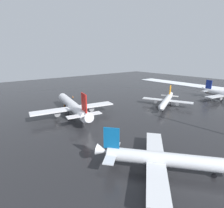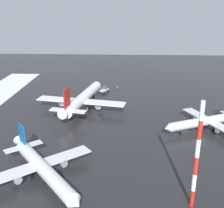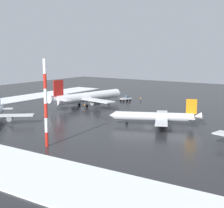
% 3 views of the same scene
% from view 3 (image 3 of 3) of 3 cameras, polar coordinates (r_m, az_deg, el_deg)
% --- Properties ---
extents(ground_plane, '(240.00, 240.00, 0.00)m').
position_cam_3_polar(ground_plane, '(102.92, 6.04, -2.77)').
color(ground_plane, '#232326').
extents(snow_bank_far, '(152.00, 16.00, 0.29)m').
position_cam_3_polar(snow_bank_far, '(64.44, -15.46, -10.21)').
color(snow_bank_far, white).
rests_on(snow_bank_far, ground_plane).
extents(snow_bank_left, '(14.00, 116.00, 0.29)m').
position_cam_3_polar(snow_bank_left, '(145.98, -17.93, 0.42)').
color(snow_bank_left, white).
rests_on(snow_bank_left, ground_plane).
extents(airplane_parked_portside, '(29.68, 35.48, 10.59)m').
position_cam_3_polar(airplane_parked_portside, '(128.08, -4.13, 1.20)').
color(airplane_parked_portside, white).
rests_on(airplane_parked_portside, ground_plane).
extents(airplane_distant_tail, '(24.28, 20.62, 7.66)m').
position_cam_3_polar(airplane_distant_tail, '(96.09, 7.35, -2.10)').
color(airplane_distant_tail, silver).
rests_on(airplane_distant_tail, ground_plane).
extents(pushback_tug, '(3.83, 5.09, 2.50)m').
position_cam_3_polar(pushback_tug, '(139.87, 2.31, 0.97)').
color(pushback_tug, silver).
rests_on(pushback_tug, ground_plane).
extents(ground_crew_near_tug, '(0.36, 0.36, 1.71)m').
position_cam_3_polar(ground_crew_near_tug, '(135.54, -1.31, 0.58)').
color(ground_crew_near_tug, black).
rests_on(ground_crew_near_tug, ground_plane).
extents(ground_crew_mid_apron, '(0.36, 0.36, 1.71)m').
position_cam_3_polar(ground_crew_mid_apron, '(124.02, -4.59, -0.25)').
color(ground_crew_mid_apron, black).
rests_on(ground_crew_mid_apron, ground_plane).
extents(ground_crew_by_nose_gear, '(0.36, 0.36, 1.71)m').
position_cam_3_polar(ground_crew_by_nose_gear, '(140.18, 4.78, 0.83)').
color(ground_crew_by_nose_gear, black).
rests_on(ground_crew_by_nose_gear, ground_plane).
extents(antenna_mast, '(0.70, 0.70, 19.13)m').
position_cam_3_polar(antenna_mast, '(75.07, -10.97, 0.10)').
color(antenna_mast, red).
rests_on(antenna_mast, ground_plane).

